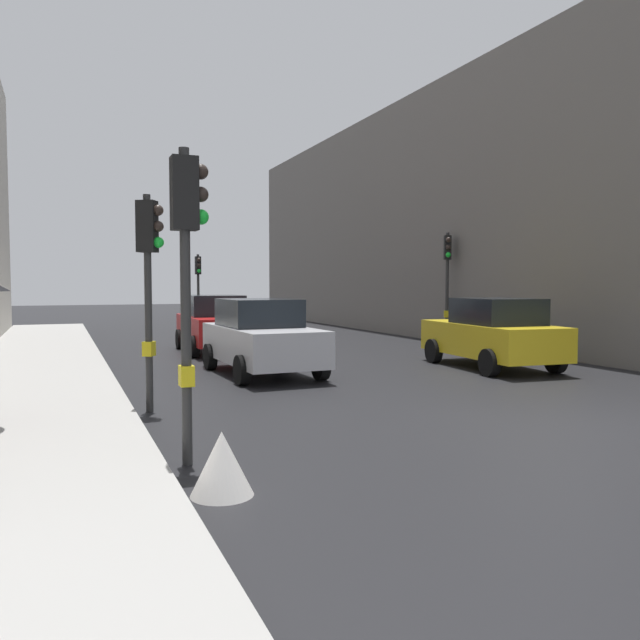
% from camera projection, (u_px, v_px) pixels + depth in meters
% --- Properties ---
extents(ground_plane, '(120.00, 120.00, 0.00)m').
position_uv_depth(ground_plane, '(562.00, 424.00, 9.71)').
color(ground_plane, black).
extents(sidewalk_kerb, '(3.08, 40.00, 0.16)m').
position_uv_depth(sidewalk_kerb, '(34.00, 389.00, 12.43)').
color(sidewalk_kerb, '#A8A5A0').
rests_on(sidewalk_kerb, ground).
extents(building_facade_right, '(12.00, 35.70, 9.56)m').
position_uv_depth(building_facade_right, '(523.00, 223.00, 28.20)').
color(building_facade_right, slate).
rests_on(building_facade_right, ground).
extents(traffic_light_far_median, '(0.25, 0.43, 3.50)m').
position_uv_depth(traffic_light_far_median, '(198.00, 277.00, 30.26)').
color(traffic_light_far_median, '#2D2D2D').
rests_on(traffic_light_far_median, ground).
extents(traffic_light_near_left, '(0.43, 0.24, 3.68)m').
position_uv_depth(traffic_light_near_left, '(187.00, 248.00, 7.42)').
color(traffic_light_near_left, '#2D2D2D').
rests_on(traffic_light_near_left, ground).
extents(traffic_light_near_right, '(0.44, 0.37, 3.58)m').
position_uv_depth(traffic_light_near_right, '(149.00, 263.00, 10.52)').
color(traffic_light_near_right, '#2D2D2D').
rests_on(traffic_light_near_right, ground).
extents(traffic_light_mid_street, '(0.35, 0.45, 3.90)m').
position_uv_depth(traffic_light_mid_street, '(447.00, 267.00, 22.52)').
color(traffic_light_mid_street, '#2D2D2D').
rests_on(traffic_light_mid_street, ground).
extents(car_yellow_taxi, '(2.27, 4.33, 1.76)m').
position_uv_depth(car_yellow_taxi, '(493.00, 333.00, 16.13)').
color(car_yellow_taxi, yellow).
rests_on(car_yellow_taxi, ground).
extents(car_red_sedan, '(2.10, 4.24, 1.76)m').
position_uv_depth(car_red_sedan, '(215.00, 324.00, 19.97)').
color(car_red_sedan, red).
rests_on(car_red_sedan, ground).
extents(car_silver_hatchback, '(2.12, 4.25, 1.76)m').
position_uv_depth(car_silver_hatchback, '(261.00, 337.00, 15.02)').
color(car_silver_hatchback, '#BCBCC1').
rests_on(car_silver_hatchback, ground).
extents(warning_sign_triangle, '(0.64, 0.64, 0.65)m').
position_uv_depth(warning_sign_triangle, '(222.00, 463.00, 6.43)').
color(warning_sign_triangle, silver).
rests_on(warning_sign_triangle, ground).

